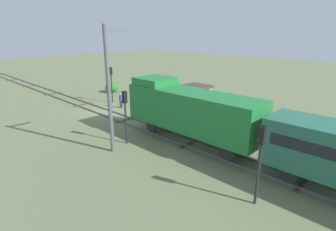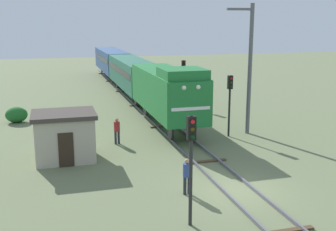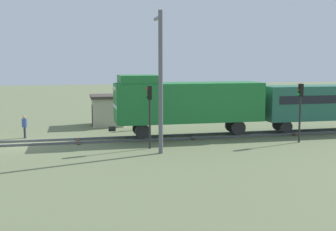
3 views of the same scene
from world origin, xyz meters
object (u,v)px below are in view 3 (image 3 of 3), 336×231
traffic_signal_far (300,102)px  relay_hut (107,110)px  worker_near_track (25,125)px  traffic_signal_mid (150,105)px  worker_by_signal (137,118)px  locomotive (186,101)px  catenary_mast (160,79)px

traffic_signal_far → relay_hut: size_ratio=1.20×
worker_near_track → relay_hut: (-5.10, 6.55, 0.40)m
worker_near_track → traffic_signal_mid: bearing=-87.4°
worker_by_signal → locomotive: bearing=103.0°
locomotive → relay_hut: 9.35m
traffic_signal_far → catenary_mast: (1.34, -10.36, 1.76)m
traffic_signal_mid → catenary_mast: 2.39m
locomotive → traffic_signal_mid: (3.40, -3.42, 0.12)m
relay_hut → traffic_signal_mid: bearing=10.4°
worker_by_signal → catenary_mast: size_ratio=0.19×
worker_near_track → worker_by_signal: 8.98m
locomotive → relay_hut: locomotive is taller
traffic_signal_mid → worker_near_track: traffic_signal_mid is taller
locomotive → worker_near_track: bearing=-101.3°
locomotive → worker_near_track: (-2.40, -11.96, -1.78)m
catenary_mast → relay_hut: size_ratio=2.53×
traffic_signal_mid → worker_near_track: 10.50m
worker_near_track → relay_hut: bearing=-15.3°
worker_near_track → catenary_mast: 12.16m
traffic_signal_far → relay_hut: (-11.10, -12.78, -1.52)m
locomotive → traffic_signal_far: 8.20m
worker_by_signal → relay_hut: 4.01m
catenary_mast → relay_hut: catenary_mast is taller
locomotive → catenary_mast: 6.08m
traffic_signal_far → catenary_mast: 10.60m
locomotive → traffic_signal_mid: locomotive is taller
traffic_signal_far → locomotive: bearing=-116.0°
traffic_signal_mid → relay_hut: 11.18m
worker_near_track → catenary_mast: (7.34, 8.97, 3.68)m
worker_near_track → relay_hut: 8.31m
relay_hut → worker_by_signal: bearing=34.2°
locomotive → traffic_signal_mid: bearing=-45.1°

